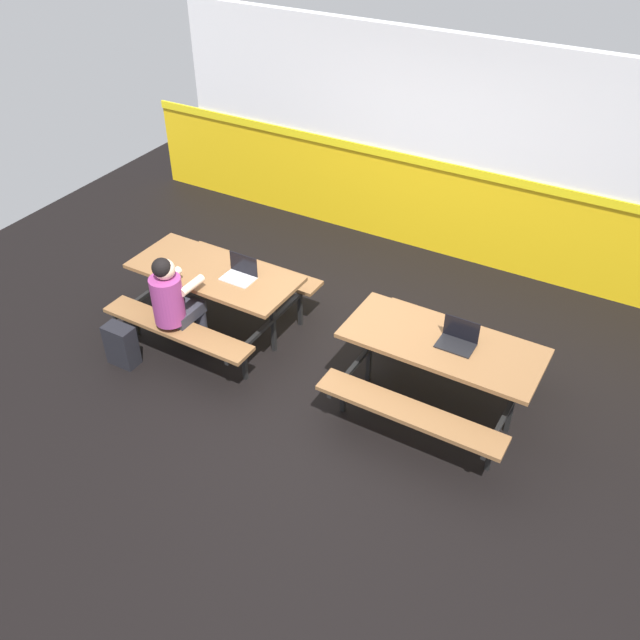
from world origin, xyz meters
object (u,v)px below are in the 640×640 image
object	(u,v)px
laptop_dark	(458,340)
student_nearer	(174,300)
backpack_dark	(122,345)
picnic_table_right	(440,357)
laptop_silver	(240,273)
picnic_table_left	(215,285)

from	to	relation	value
laptop_dark	student_nearer	bearing A→B (deg)	-165.80
backpack_dark	picnic_table_right	bearing A→B (deg)	18.40
picnic_table_right	backpack_dark	xyz separation A→B (m)	(-2.92, -0.97, -0.36)
laptop_silver	student_nearer	bearing A→B (deg)	-121.69
picnic_table_right	laptop_silver	distance (m)	2.12
picnic_table_right	backpack_dark	world-z (taller)	picnic_table_right
picnic_table_left	backpack_dark	xyz separation A→B (m)	(-0.51, -0.91, -0.36)
picnic_table_left	backpack_dark	bearing A→B (deg)	-119.19
picnic_table_left	student_nearer	world-z (taller)	student_nearer
laptop_dark	picnic_table_right	bearing A→B (deg)	-163.25
picnic_table_right	laptop_dark	size ratio (longest dim) A/B	5.44
picnic_table_right	student_nearer	distance (m)	2.56
laptop_silver	backpack_dark	distance (m)	1.37
picnic_table_right	picnic_table_left	bearing A→B (deg)	-178.46
picnic_table_left	picnic_table_right	bearing A→B (deg)	1.54
picnic_table_left	laptop_silver	size ratio (longest dim) A/B	5.44
laptop_silver	backpack_dark	xyz separation A→B (m)	(-0.81, -0.94, -0.57)
student_nearer	backpack_dark	xyz separation A→B (m)	(-0.44, -0.35, -0.49)
picnic_table_right	laptop_silver	xyz separation A→B (m)	(-2.11, -0.03, 0.21)
picnic_table_left	student_nearer	size ratio (longest dim) A/B	1.45
picnic_table_right	laptop_dark	bearing A→B (deg)	16.75
laptop_dark	picnic_table_left	bearing A→B (deg)	-177.72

